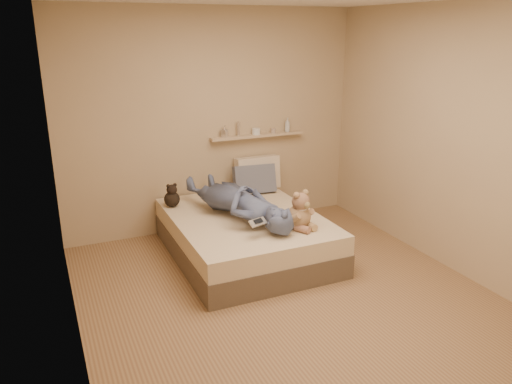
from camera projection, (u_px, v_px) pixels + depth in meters
name	position (u px, v px, depth m)	size (l,w,h in m)	color
room	(287.00, 158.00, 4.23)	(3.80, 3.80, 3.80)	olive
bed	(245.00, 235.00, 5.37)	(1.50, 1.90, 0.45)	brown
game_console	(258.00, 222.00, 4.69)	(0.19, 0.12, 0.06)	#AEB0B5
teddy_bear	(300.00, 213.00, 4.91)	(0.31, 0.33, 0.40)	#9A7054
dark_plush	(172.00, 197.00, 5.54)	(0.18, 0.18, 0.27)	black
pillow_cream	(257.00, 173.00, 6.15)	(0.55, 0.16, 0.40)	beige
pillow_grey	(254.00, 179.00, 6.00)	(0.50, 0.14, 0.34)	#575A6A
person	(239.00, 201.00, 5.20)	(0.56, 1.54, 0.37)	#4C5878
wall_shelf	(257.00, 136.00, 6.10)	(1.20, 0.12, 0.03)	tan
shelf_bottles	(259.00, 129.00, 6.08)	(0.93, 0.10, 0.18)	silver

